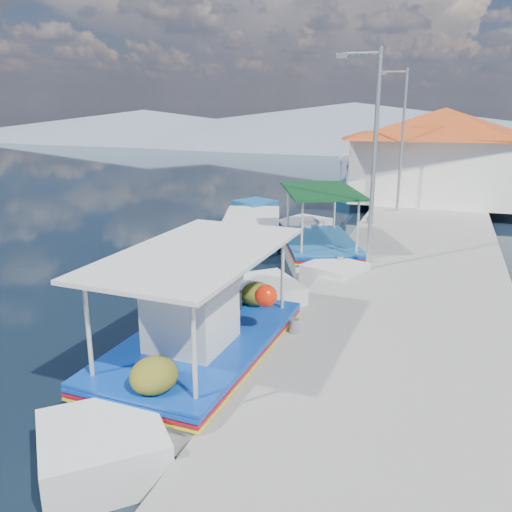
% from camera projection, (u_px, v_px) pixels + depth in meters
% --- Properties ---
extents(ground, '(160.00, 160.00, 0.00)m').
position_uv_depth(ground, '(193.00, 289.00, 15.10)').
color(ground, black).
rests_on(ground, ground).
extents(quay, '(5.00, 44.00, 0.50)m').
position_uv_depth(quay, '(421.00, 247.00, 18.57)').
color(quay, gray).
rests_on(quay, ground).
extents(bollards, '(0.20, 17.20, 0.30)m').
position_uv_depth(bollards, '(358.00, 236.00, 18.46)').
color(bollards, '#A5A8AD').
rests_on(bollards, quay).
extents(main_caique, '(2.69, 8.52, 2.81)m').
position_uv_depth(main_caique, '(203.00, 348.00, 10.25)').
color(main_caique, silver).
rests_on(main_caique, ground).
extents(caique_green_canopy, '(3.97, 6.64, 2.71)m').
position_uv_depth(caique_green_canopy, '(320.00, 250.00, 17.63)').
color(caique_green_canopy, silver).
rests_on(caique_green_canopy, ground).
extents(caique_blue_hull, '(3.46, 6.84, 1.27)m').
position_uv_depth(caique_blue_hull, '(253.00, 228.00, 21.06)').
color(caique_blue_hull, '#185692').
rests_on(caique_blue_hull, ground).
extents(caique_far, '(2.22, 6.73, 2.36)m').
position_uv_depth(caique_far, '(357.00, 187.00, 30.69)').
color(caique_far, '#185692').
rests_on(caique_far, ground).
extents(harbor_building, '(10.49, 10.49, 4.40)m').
position_uv_depth(harbor_building, '(441.00, 152.00, 25.92)').
color(harbor_building, white).
rests_on(harbor_building, quay).
extents(lamp_post_near, '(1.21, 0.14, 6.00)m').
position_uv_depth(lamp_post_near, '(371.00, 151.00, 14.40)').
color(lamp_post_near, '#A5A8AD').
rests_on(lamp_post_near, quay).
extents(lamp_post_far, '(1.21, 0.14, 6.00)m').
position_uv_depth(lamp_post_far, '(400.00, 134.00, 22.55)').
color(lamp_post_far, '#A5A8AD').
rests_on(lamp_post_far, quay).
extents(mountain_ridge, '(171.40, 96.00, 5.50)m').
position_uv_depth(mountain_ridge, '(450.00, 130.00, 63.14)').
color(mountain_ridge, slate).
rests_on(mountain_ridge, ground).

